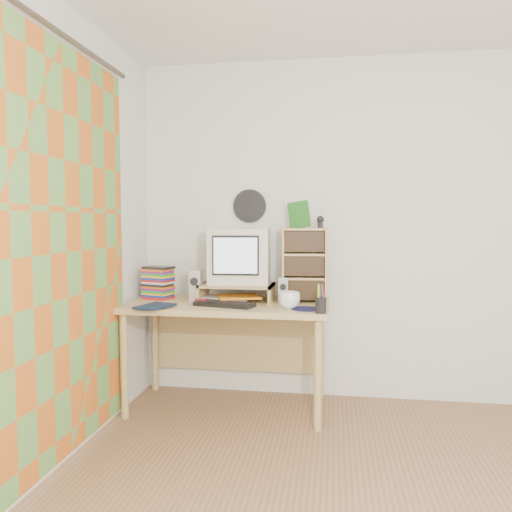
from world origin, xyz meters
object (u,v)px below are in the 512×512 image
(mug, at_px, (289,300))
(diary, at_px, (144,304))
(dvd_stack, at_px, (158,279))
(crt_monitor, at_px, (240,256))
(cd_rack, at_px, (304,265))
(desk, at_px, (229,320))
(keyboard, at_px, (224,304))

(mug, xyz_separation_m, diary, (-0.95, -0.10, -0.03))
(dvd_stack, height_order, diary, dvd_stack)
(crt_monitor, distance_m, cd_rack, 0.47)
(desk, bearing_deg, mug, -27.14)
(crt_monitor, distance_m, keyboard, 0.43)
(diary, bearing_deg, dvd_stack, 111.45)
(desk, height_order, diary, diary)
(dvd_stack, xyz_separation_m, cd_rack, (1.07, 0.03, 0.12))
(crt_monitor, xyz_separation_m, dvd_stack, (-0.60, -0.05, -0.18))
(desk, xyz_separation_m, cd_rack, (0.53, 0.07, 0.39))
(cd_rack, bearing_deg, crt_monitor, 172.65)
(keyboard, distance_m, diary, 0.53)
(dvd_stack, xyz_separation_m, diary, (0.04, -0.37, -0.12))
(cd_rack, distance_m, mug, 0.37)
(desk, xyz_separation_m, dvd_stack, (-0.54, 0.04, 0.28))
(crt_monitor, relative_size, dvd_stack, 1.47)
(cd_rack, xyz_separation_m, diary, (-1.03, -0.39, -0.24))
(diary, bearing_deg, cd_rack, 36.72)
(keyboard, height_order, dvd_stack, dvd_stack)
(desk, relative_size, diary, 6.37)
(dvd_stack, bearing_deg, keyboard, -7.37)
(desk, bearing_deg, cd_rack, 7.07)
(mug, bearing_deg, keyboard, 177.96)
(keyboard, relative_size, cd_rack, 0.79)
(desk, xyz_separation_m, crt_monitor, (0.06, 0.09, 0.45))
(crt_monitor, bearing_deg, mug, -43.44)
(desk, distance_m, mug, 0.54)
(mug, height_order, diary, mug)
(crt_monitor, relative_size, mug, 3.04)
(crt_monitor, height_order, keyboard, crt_monitor)
(desk, height_order, keyboard, keyboard)
(cd_rack, xyz_separation_m, mug, (-0.08, -0.30, -0.20))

